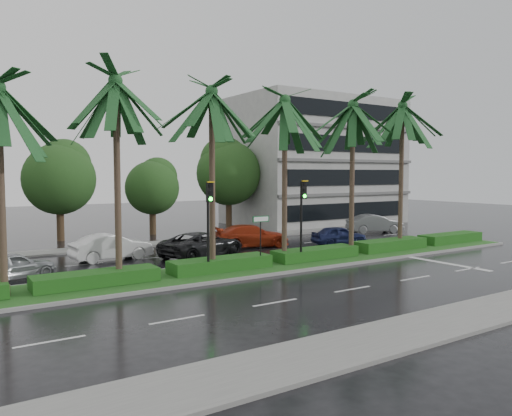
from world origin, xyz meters
TOP-DOWN VIEW (x-y plane):
  - ground at (0.00, 0.00)m, footprint 120.00×120.00m
  - near_sidewalk at (0.00, -10.20)m, footprint 40.00×2.40m
  - far_sidewalk at (0.00, 12.00)m, footprint 40.00×2.00m
  - median at (0.00, 1.00)m, footprint 36.00×4.00m
  - hedge at (0.00, 1.00)m, footprint 35.20×1.40m
  - lane_markings at (3.04, -0.43)m, footprint 34.00×13.06m
  - palm_row at (-1.25, 1.02)m, footprint 26.30×4.20m
  - signal_median_left at (-4.00, 0.30)m, footprint 0.34×0.42m
  - signal_median_right at (1.50, 0.30)m, footprint 0.34×0.42m
  - street_sign at (-1.00, 0.48)m, footprint 0.95×0.09m
  - bg_trees at (1.48, 17.59)m, footprint 32.98×5.58m
  - building at (17.00, 18.00)m, footprint 16.00×10.00m
  - car_silver at (-11.75, 4.89)m, footprint 2.63×4.09m
  - car_white at (-6.34, 7.61)m, footprint 1.95×4.59m
  - car_darkgrey at (-1.60, 5.71)m, footprint 3.84×5.78m
  - car_red at (2.90, 7.45)m, footprint 3.10×5.42m
  - car_blue at (8.50, 5.08)m, footprint 2.34×4.04m
  - car_grey at (15.71, 8.65)m, footprint 3.07×4.79m

SIDE VIEW (x-z plane):
  - ground at x=0.00m, z-range 0.00..0.00m
  - lane_markings at x=3.04m, z-range 0.00..0.01m
  - near_sidewalk at x=0.00m, z-range 0.00..0.12m
  - far_sidewalk at x=0.00m, z-range 0.00..0.12m
  - median at x=0.00m, z-range 0.00..0.16m
  - hedge at x=0.00m, z-range 0.15..0.75m
  - car_blue at x=8.50m, z-range 0.00..1.29m
  - car_silver at x=-11.75m, z-range 0.00..1.30m
  - car_white at x=-6.34m, z-range 0.00..1.47m
  - car_darkgrey at x=-1.60m, z-range 0.00..1.48m
  - car_red at x=2.90m, z-range 0.00..1.48m
  - car_grey at x=15.71m, z-range 0.00..1.49m
  - street_sign at x=-1.00m, z-range 0.82..3.42m
  - signal_median_left at x=-4.00m, z-range 0.82..5.18m
  - signal_median_right at x=1.50m, z-range 0.82..5.18m
  - bg_trees at x=1.48m, z-range 0.72..8.78m
  - building at x=17.00m, z-range 0.00..12.00m
  - palm_row at x=-1.25m, z-range 3.16..12.89m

